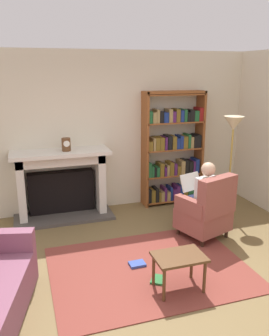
# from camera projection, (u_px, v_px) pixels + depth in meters

# --- Properties ---
(ground) EXTENTS (14.00, 14.00, 0.00)m
(ground) POSITION_uv_depth(u_px,v_px,m) (158.00, 282.00, 4.12)
(ground) COLOR brown
(back_wall) EXTENTS (5.60, 0.10, 2.70)m
(back_wall) POSITION_uv_depth(u_px,v_px,m) (105.00, 132.00, 6.09)
(back_wall) COLOR beige
(back_wall) RESTS_ON ground
(area_rug) EXTENTS (2.40, 1.80, 0.01)m
(area_rug) POSITION_uv_depth(u_px,v_px,m) (149.00, 268.00, 4.39)
(area_rug) COLOR brown
(area_rug) RESTS_ON ground
(fireplace) EXTENTS (1.60, 0.64, 1.14)m
(fireplace) POSITION_uv_depth(u_px,v_px,m) (61.00, 182.00, 5.82)
(fireplace) COLOR #4C4742
(fireplace) RESTS_ON ground
(mantel_clock) EXTENTS (0.14, 0.14, 0.21)m
(mantel_clock) POSITION_uv_depth(u_px,v_px,m) (66.00, 144.00, 5.59)
(mantel_clock) COLOR brown
(mantel_clock) RESTS_ON fireplace
(bookshelf) EXTENTS (1.10, 0.32, 2.03)m
(bookshelf) POSITION_uv_depth(u_px,v_px,m) (173.00, 151.00, 6.34)
(bookshelf) COLOR brown
(bookshelf) RESTS_ON ground
(armchair_reading) EXTENTS (0.81, 0.79, 0.97)m
(armchair_reading) POSITION_uv_depth(u_px,v_px,m) (207.00, 211.00, 5.09)
(armchair_reading) COLOR #331E14
(armchair_reading) RESTS_ON ground
(seated_reader) EXTENTS (0.48, 0.59, 1.14)m
(seated_reader) POSITION_uv_depth(u_px,v_px,m) (201.00, 196.00, 5.13)
(seated_reader) COLOR silver
(seated_reader) RESTS_ON ground
(side_table) EXTENTS (0.56, 0.39, 0.42)m
(side_table) POSITION_uv_depth(u_px,v_px,m) (179.00, 261.00, 3.88)
(side_table) COLOR brown
(side_table) RESTS_ON ground
(scattered_books) EXTENTS (0.78, 0.64, 0.04)m
(scattered_books) POSITION_uv_depth(u_px,v_px,m) (161.00, 264.00, 4.44)
(scattered_books) COLOR #267233
(scattered_books) RESTS_ON area_rug
(floor_lamp) EXTENTS (0.32, 0.32, 1.67)m
(floor_lamp) POSITION_uv_depth(u_px,v_px,m) (233.00, 132.00, 5.66)
(floor_lamp) COLOR #B7933F
(floor_lamp) RESTS_ON ground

